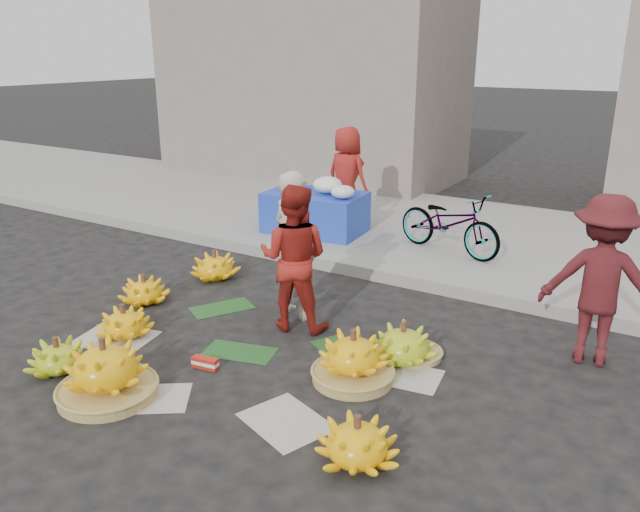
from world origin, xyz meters
The scene contains 23 objects.
ground centered at (0.00, 0.00, 0.00)m, with size 80.00×80.00×0.00m, color black.
curb centered at (0.00, 2.20, 0.07)m, with size 40.00×0.25×0.15m, color gray.
sidewalk centered at (0.00, 4.30, 0.06)m, with size 40.00×4.00×0.12m, color gray.
building_left centered at (-4.00, 7.20, 2.00)m, with size 6.00×3.00×4.00m, color gray.
newspaper_scatter centered at (0.00, -0.80, 0.00)m, with size 3.20×1.80×0.00m, color beige, non-canonical shape.
banana_leaves centered at (-0.10, 0.20, 0.00)m, with size 2.00×1.00×0.00m, color #18491A, non-canonical shape.
banana_bunch_0 centered at (-1.24, -0.53, 0.15)m, with size 0.63×0.63×0.34m.
banana_bunch_1 centered at (-1.20, -1.30, 0.14)m, with size 0.58×0.58×0.33m.
banana_bunch_2 centered at (-0.52, -1.35, 0.23)m, with size 0.90×0.90×0.52m.
banana_bunch_3 centered at (1.58, -1.04, 0.16)m, with size 0.76×0.76×0.36m.
banana_bunch_4 centered at (1.03, -0.10, 0.20)m, with size 0.68×0.68×0.47m.
banana_bunch_5 centered at (1.25, 0.42, 0.17)m, with size 0.69×0.69×0.39m.
banana_bunch_6 centered at (-1.71, 0.17, 0.14)m, with size 0.55×0.55×0.33m.
banana_bunch_7 centered at (-1.54, 1.15, 0.16)m, with size 0.71×0.71×0.37m.
basket_spare centered at (1.31, 0.57, 0.03)m, with size 0.48×0.48×0.05m, color #A08343.
incense_stack centered at (-0.16, -0.59, 0.06)m, with size 0.24×0.08×0.10m, color red.
vendor_cream centered at (-0.14, 0.78, 0.76)m, with size 0.56×0.37×1.53m, color beige.
vendor_red centered at (0.02, 0.53, 0.72)m, with size 0.71×0.55×1.45m, color #AD251A.
man_striped centered at (2.66, 1.32, 0.76)m, with size 0.98×0.56×1.52m, color maroon.
flower_table centered at (-1.38, 3.16, 0.45)m, with size 1.45×0.98×0.80m.
grey_bucket centered at (-1.93, 3.11, 0.28)m, with size 0.28×0.28×0.31m, color slate.
flower_vendor centered at (-1.23, 3.80, 0.84)m, with size 0.71×0.46×1.45m, color #AD251A.
bicycle centered at (0.59, 3.26, 0.52)m, with size 1.51×0.53×0.79m, color gray.
Camera 1 is at (3.23, -4.19, 2.67)m, focal length 35.00 mm.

